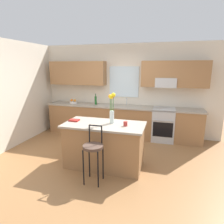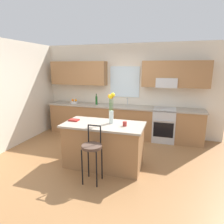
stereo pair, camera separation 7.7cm
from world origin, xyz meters
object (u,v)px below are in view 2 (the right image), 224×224
(mug_ceramic, at_px, (125,124))
(oven_range, at_px, (164,125))
(kitchen_island, at_px, (104,145))
(cookbook, at_px, (74,120))
(bottle_olive_oil, at_px, (96,100))
(fruit_bowl_oranges, at_px, (74,102))
(flower_vase, at_px, (111,106))
(bar_stool_near, at_px, (92,149))

(mug_ceramic, bearing_deg, oven_range, 69.59)
(oven_range, height_order, kitchen_island, same)
(cookbook, xyz_separation_m, bottle_olive_oil, (-0.20, 1.84, 0.12))
(oven_range, relative_size, fruit_bowl_oranges, 3.83)
(oven_range, bearing_deg, flower_vase, -119.67)
(flower_vase, relative_size, fruit_bowl_oranges, 2.61)
(oven_range, distance_m, mug_ceramic, 2.06)
(flower_vase, bearing_deg, oven_range, 60.33)
(mug_ceramic, distance_m, fruit_bowl_oranges, 2.81)
(bottle_olive_oil, bearing_deg, oven_range, -0.70)
(kitchen_island, bearing_deg, bar_stool_near, -90.00)
(bar_stool_near, relative_size, bottle_olive_oil, 3.16)
(kitchen_island, bearing_deg, cookbook, 178.06)
(kitchen_island, bearing_deg, flower_vase, 29.91)
(mug_ceramic, bearing_deg, fruit_bowl_oranges, 137.56)
(bar_stool_near, distance_m, cookbook, 0.98)
(bottle_olive_oil, bearing_deg, bar_stool_near, -70.64)
(oven_range, bearing_deg, cookbook, -134.98)
(flower_vase, bearing_deg, fruit_bowl_oranges, 134.67)
(flower_vase, height_order, mug_ceramic, flower_vase)
(bar_stool_near, relative_size, flower_vase, 1.66)
(flower_vase, xyz_separation_m, fruit_bowl_oranges, (-1.76, 1.79, -0.31))
(bottle_olive_oil, bearing_deg, kitchen_island, -64.88)
(kitchen_island, height_order, cookbook, cookbook)
(flower_vase, bearing_deg, mug_ceramic, -19.55)
(bar_stool_near, relative_size, mug_ceramic, 11.58)
(fruit_bowl_oranges, bearing_deg, bar_stool_near, -56.86)
(bar_stool_near, distance_m, bottle_olive_oil, 2.67)
(kitchen_island, bearing_deg, bottle_olive_oil, 115.12)
(kitchen_island, distance_m, bottle_olive_oil, 2.14)
(mug_ceramic, height_order, fruit_bowl_oranges, fruit_bowl_oranges)
(cookbook, bearing_deg, mug_ceramic, -2.65)
(flower_vase, height_order, bottle_olive_oil, flower_vase)
(cookbook, relative_size, fruit_bowl_oranges, 0.83)
(bar_stool_near, height_order, mug_ceramic, bar_stool_near)
(cookbook, distance_m, bottle_olive_oil, 1.86)
(fruit_bowl_oranges, bearing_deg, kitchen_island, -48.94)
(kitchen_island, distance_m, flower_vase, 0.83)
(cookbook, distance_m, fruit_bowl_oranges, 2.07)
(bar_stool_near, distance_m, fruit_bowl_oranges, 2.99)
(cookbook, bearing_deg, bar_stool_near, -43.80)
(oven_range, height_order, bar_stool_near, bar_stool_near)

